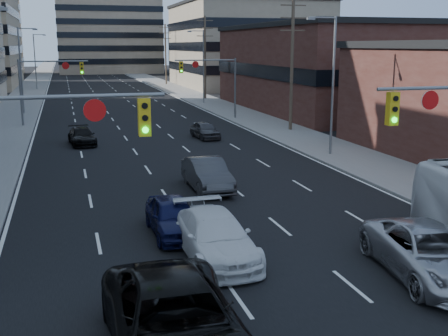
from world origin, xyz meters
name	(u,v)px	position (x,y,z in m)	size (l,w,h in m)	color
road_surface	(90,76)	(0.00, 130.00, 0.01)	(18.00, 300.00, 0.02)	black
sidewalk_left	(39,77)	(-11.50, 130.00, 0.07)	(5.00, 300.00, 0.15)	slate
sidewalk_right	(139,75)	(11.50, 130.00, 0.07)	(5.00, 300.00, 0.15)	slate
storefront_right_mid	(340,70)	(24.00, 50.00, 4.50)	(20.00, 30.00, 9.00)	#472119
office_right_far	(245,46)	(25.00, 88.00, 7.00)	(22.00, 28.00, 14.00)	gray
bg_block_right	(220,50)	(32.00, 130.00, 6.00)	(22.00, 22.00, 12.00)	gray
signal_near_left	(25,151)	(-7.45, 8.00, 4.33)	(6.59, 0.33, 6.00)	slate
signal_far_left	(47,78)	(-7.68, 45.00, 4.30)	(6.09, 0.33, 6.00)	slate
signal_far_right	(212,76)	(7.68, 45.00, 4.30)	(6.09, 0.33, 6.00)	slate
utility_pole_block	(292,63)	(12.20, 36.00, 5.78)	(2.20, 0.28, 11.00)	#4C3D2D
utility_pole_midblock	(205,56)	(12.20, 66.00, 5.78)	(2.20, 0.28, 11.00)	#4C3D2D
utility_pole_distant	(166,53)	(12.20, 96.00, 5.78)	(2.20, 0.28, 11.00)	#4C3D2D
streetlight_left_mid	(22,66)	(-10.34, 55.00, 5.05)	(2.03, 0.22, 9.00)	slate
streetlight_left_far	(36,59)	(-10.34, 90.00, 5.05)	(2.03, 0.22, 9.00)	slate
streetlight_right_near	(331,79)	(10.34, 25.00, 5.05)	(2.03, 0.22, 9.00)	slate
streetlight_right_far	(202,63)	(10.34, 60.00, 5.05)	(2.03, 0.22, 9.00)	slate
black_pickup	(176,324)	(-4.15, 3.43, 0.92)	(3.05, 6.62, 1.84)	black
white_van	(215,236)	(-1.60, 9.43, 0.78)	(2.19, 5.39, 1.56)	silver
silver_suv	(430,253)	(4.49, 5.98, 0.81)	(2.69, 5.83, 1.62)	#A8A8AD
sedan_blue	(173,216)	(-2.53, 12.24, 0.74)	(1.75, 4.34, 1.48)	#0D0F35
sedan_grey_center	(207,174)	(0.45, 18.62, 0.80)	(1.69, 4.83, 1.59)	#353638
sedan_black_far	(82,136)	(-5.20, 33.96, 0.63)	(1.75, 4.32, 1.25)	black
sedan_grey_right	(205,130)	(4.24, 34.29, 0.67)	(1.58, 3.92, 1.33)	#363639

